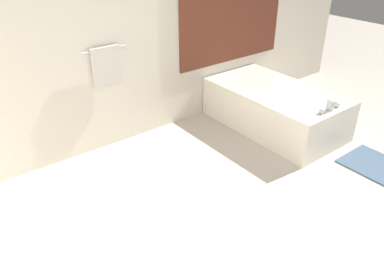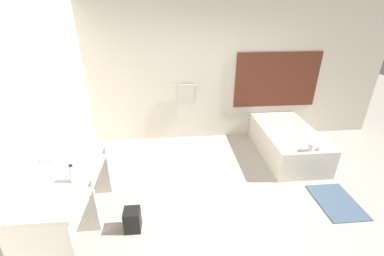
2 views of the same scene
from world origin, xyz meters
TOP-DOWN VIEW (x-y plane):
  - ground_plane at (0.00, 0.00)m, footprint 16.00×16.00m
  - wall_back_with_blinds at (0.05, 2.23)m, footprint 7.40×0.13m
  - bathtub at (1.53, 1.34)m, footprint 0.94×1.69m
  - bath_mat at (1.72, -0.01)m, footprint 0.55×0.77m

SIDE VIEW (x-z plane):
  - ground_plane at x=0.00m, z-range 0.00..0.00m
  - bath_mat at x=1.72m, z-range 0.00..0.02m
  - bathtub at x=1.53m, z-range -0.04..0.60m
  - wall_back_with_blinds at x=0.05m, z-range -0.01..2.69m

